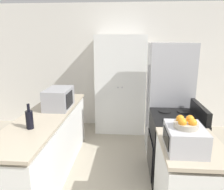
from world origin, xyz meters
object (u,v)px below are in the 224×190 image
Objects in this scene: pantry_cabinet at (121,85)px; refrigerator at (168,100)px; stove at (174,146)px; fruit_bowl at (186,123)px; toaster_oven at (185,138)px; wine_bottle at (29,119)px; microwave at (59,98)px.

pantry_cabinet is 1.07× the size of refrigerator.
stove is 4.90× the size of fruit_bowl.
wine_bottle is at bearing 167.34° from toaster_oven.
refrigerator is at bearing 16.78° from microwave.
wine_bottle is at bearing -113.95° from pantry_cabinet.
fruit_bowl is (0.67, -2.52, 0.17)m from pantry_cabinet.
refrigerator is at bearing 89.03° from stove.
microwave is at bearing -122.34° from pantry_cabinet.
refrigerator reaches higher than toaster_oven.
pantry_cabinet reaches higher than fruit_bowl.
fruit_bowl is (-0.00, -0.01, 0.15)m from toaster_oven.
microwave is at bearing 143.16° from toaster_oven.
toaster_oven is at bearing -12.66° from wine_bottle.
refrigerator is at bearing 36.11° from wine_bottle.
refrigerator is 1.69m from fruit_bowl.
fruit_bowl is (1.62, -0.38, 0.15)m from wine_bottle.
toaster_oven is (-0.14, -1.65, 0.09)m from refrigerator.
wine_bottle reaches higher than microwave.
toaster_oven reaches higher than stove.
fruit_bowl is (1.53, -1.16, 0.12)m from microwave.
toaster_oven is at bearing -94.80° from refrigerator.
refrigerator is 1.75m from microwave.
stove is 1.98× the size of microwave.
fruit_bowl reaches higher than stove.
wine_bottle is at bearing -143.89° from refrigerator.
fruit_bowl is at bearing -94.89° from refrigerator.
stove is at bearing 82.05° from toaster_oven.
stove is 1.16m from fruit_bowl.
toaster_oven is 0.15m from fruit_bowl.
pantry_cabinet is 2.61m from fruit_bowl.
refrigerator is (0.01, 0.75, 0.46)m from stove.
fruit_bowl is (-0.13, -0.92, 0.70)m from stove.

